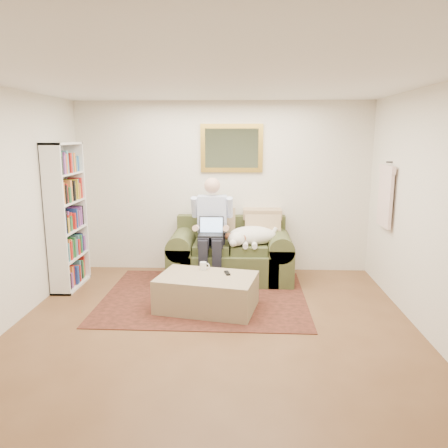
# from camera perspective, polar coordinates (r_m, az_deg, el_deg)

# --- Properties ---
(room_shell) EXTENTS (4.51, 5.00, 2.61)m
(room_shell) POSITION_cam_1_polar(r_m,az_deg,el_deg) (4.61, -1.44, 1.64)
(room_shell) COLOR brown
(room_shell) RESTS_ON ground
(rug) EXTENTS (2.65, 2.13, 0.01)m
(rug) POSITION_cam_1_polar(r_m,az_deg,el_deg) (5.84, -2.53, -9.44)
(rug) COLOR black
(rug) RESTS_ON room_shell
(sofa) EXTENTS (1.78, 0.91, 1.07)m
(sofa) POSITION_cam_1_polar(r_m,az_deg,el_deg) (6.45, 0.86, -4.54)
(sofa) COLOR #424D29
(sofa) RESTS_ON room_shell
(seated_man) EXTENTS (0.59, 0.84, 1.50)m
(seated_man) POSITION_cam_1_polar(r_m,az_deg,el_deg) (6.20, -1.64, -0.99)
(seated_man) COLOR #8C9BD8
(seated_man) RESTS_ON sofa
(laptop) EXTENTS (0.35, 0.27, 0.25)m
(laptop) POSITION_cam_1_polar(r_m,az_deg,el_deg) (6.12, -1.69, -0.80)
(laptop) COLOR black
(laptop) RESTS_ON seated_man
(sleeping_dog) EXTENTS (0.73, 0.46, 0.27)m
(sleeping_dog) POSITION_cam_1_polar(r_m,az_deg,el_deg) (6.27, 3.77, -1.50)
(sleeping_dog) COLOR white
(sleeping_dog) RESTS_ON sofa
(ottoman) EXTENTS (1.28, 0.96, 0.42)m
(ottoman) POSITION_cam_1_polar(r_m,az_deg,el_deg) (5.39, -2.24, -8.93)
(ottoman) COLOR tan
(ottoman) RESTS_ON room_shell
(coffee_mug) EXTENTS (0.08, 0.08, 0.10)m
(coffee_mug) POSITION_cam_1_polar(r_m,az_deg,el_deg) (5.54, -2.74, -5.49)
(coffee_mug) COLOR white
(coffee_mug) RESTS_ON ottoman
(tv_remote) EXTENTS (0.09, 0.16, 0.02)m
(tv_remote) POSITION_cam_1_polar(r_m,az_deg,el_deg) (5.39, 0.42, -6.42)
(tv_remote) COLOR black
(tv_remote) RESTS_ON ottoman
(bookshelf) EXTENTS (0.28, 0.80, 2.00)m
(bookshelf) POSITION_cam_1_polar(r_m,az_deg,el_deg) (6.36, -19.87, 0.94)
(bookshelf) COLOR white
(bookshelf) RESTS_ON room_shell
(wall_mirror) EXTENTS (0.94, 0.04, 0.72)m
(wall_mirror) POSITION_cam_1_polar(r_m,az_deg,el_deg) (6.66, 1.01, 9.87)
(wall_mirror) COLOR gold
(wall_mirror) RESTS_ON room_shell
(hanging_shirt) EXTENTS (0.06, 0.52, 0.90)m
(hanging_shirt) POSITION_cam_1_polar(r_m,az_deg,el_deg) (6.12, 20.36, 3.85)
(hanging_shirt) COLOR #F3D4C9
(hanging_shirt) RESTS_ON room_shell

